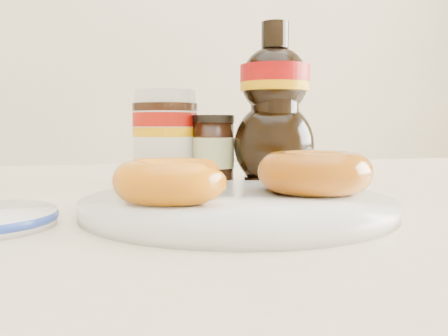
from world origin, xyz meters
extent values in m
cube|color=white|center=(0.00, 1.75, 1.30)|extent=(3.50, 0.10, 2.60)
cube|color=beige|center=(0.00, 0.10, 0.73)|extent=(1.40, 0.90, 0.04)
cylinder|color=white|center=(-0.07, -0.02, 0.76)|extent=(0.27, 0.27, 0.01)
torus|color=white|center=(-0.07, -0.02, 0.76)|extent=(0.27, 0.27, 0.01)
torus|color=orange|center=(-0.13, -0.02, 0.78)|extent=(0.13, 0.13, 0.03)
torus|color=#AD4A0B|center=(0.01, 0.00, 0.78)|extent=(0.11, 0.11, 0.04)
cylinder|color=white|center=(-0.10, 0.23, 0.80)|extent=(0.09, 0.09, 0.10)
cylinder|color=#890B04|center=(-0.10, 0.23, 0.83)|extent=(0.09, 0.09, 0.02)
cylinder|color=#D89905|center=(-0.10, 0.23, 0.82)|extent=(0.09, 0.09, 0.01)
cylinder|color=black|center=(-0.10, 0.23, 0.85)|extent=(0.09, 0.09, 0.01)
cylinder|color=white|center=(-0.10, 0.23, 0.86)|extent=(0.08, 0.08, 0.02)
cylinder|color=black|center=(-0.04, 0.20, 0.79)|extent=(0.05, 0.05, 0.08)
cylinder|color=beige|center=(-0.04, 0.20, 0.79)|extent=(0.06, 0.06, 0.04)
cylinder|color=black|center=(-0.04, 0.20, 0.83)|extent=(0.06, 0.06, 0.01)
camera|label=1|loc=(-0.19, -0.44, 0.83)|focal=40.00mm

